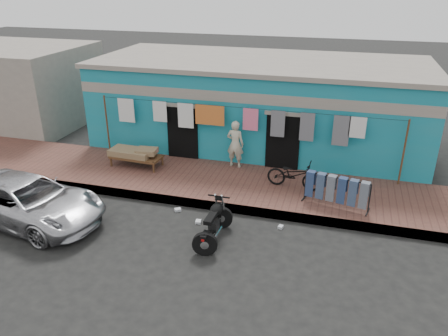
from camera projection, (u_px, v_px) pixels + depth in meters
ground at (203, 239)px, 11.19m from camera, size 80.00×80.00×0.00m
sidewalk at (233, 185)px, 13.77m from camera, size 28.00×3.00×0.25m
curb at (220, 207)px, 12.50m from camera, size 28.00×0.10×0.25m
building at (260, 104)px, 16.64m from camera, size 12.20×5.20×3.36m
neighbor_left at (17, 85)px, 19.38m from camera, size 6.00×5.00×3.40m
clothesline at (238, 122)px, 14.22m from camera, size 10.06×0.06×2.10m
car at (27, 200)px, 11.81m from camera, size 4.72×2.65×1.26m
seated_person at (235, 144)px, 14.51m from camera, size 0.61×0.44×1.61m
bicycle at (294, 172)px, 13.14m from camera, size 1.68×0.75×1.06m
motorcycle at (213, 223)px, 10.93m from camera, size 0.65×1.66×1.06m
charpoy at (136, 157)px, 14.76m from camera, size 1.90×1.03×0.61m
jeans_rack at (337, 191)px, 12.15m from camera, size 2.07×1.20×0.91m
litter_a at (178, 210)px, 12.51m from camera, size 0.22×0.21×0.08m
litter_b at (281, 227)px, 11.67m from camera, size 0.14×0.17×0.07m
litter_c at (198, 222)px, 11.92m from camera, size 0.17×0.20×0.07m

